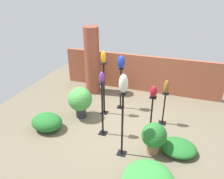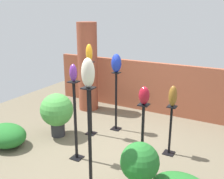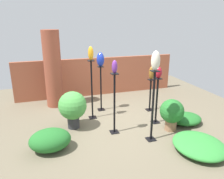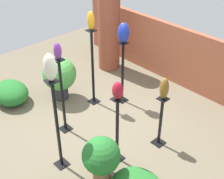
{
  "view_description": "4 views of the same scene",
  "coord_description": "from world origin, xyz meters",
  "px_view_note": "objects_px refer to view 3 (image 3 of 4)",
  "views": [
    {
      "loc": [
        1.38,
        -4.79,
        3.56
      ],
      "look_at": [
        -0.27,
        0.1,
        1.02
      ],
      "focal_mm": 35.0,
      "sensor_mm": 36.0,
      "label": 1
    },
    {
      "loc": [
        2.26,
        -3.84,
        2.57
      ],
      "look_at": [
        -0.03,
        0.3,
        1.14
      ],
      "focal_mm": 42.0,
      "sensor_mm": 36.0,
      "label": 2
    },
    {
      "loc": [
        -1.79,
        -4.9,
        2.57
      ],
      "look_at": [
        -0.12,
        0.35,
        0.8
      ],
      "focal_mm": 35.0,
      "sensor_mm": 36.0,
      "label": 3
    },
    {
      "loc": [
        3.51,
        -2.89,
        3.75
      ],
      "look_at": [
        0.14,
        0.26,
        0.77
      ],
      "focal_mm": 50.0,
      "sensor_mm": 36.0,
      "label": 4
    }
  ],
  "objects_px": {
    "pedestal_bronze": "(150,97)",
    "art_vase_violet": "(115,67)",
    "pedestal_amber": "(92,92)",
    "pedestal_ruby": "(157,103)",
    "art_vase_ivory": "(156,61)",
    "potted_plant_mid_right": "(172,112)",
    "art_vase_amber": "(91,53)",
    "art_vase_cobalt": "(100,59)",
    "art_vase_ruby": "(159,73)",
    "pedestal_cobalt": "(101,91)",
    "pedestal_violet": "(114,106)",
    "brick_pillar": "(53,69)",
    "pedestal_ivory": "(153,109)",
    "potted_plant_walkway_edge": "(73,107)",
    "art_vase_bronze": "(151,73)"
  },
  "relations": [
    {
      "from": "pedestal_cobalt",
      "to": "art_vase_amber",
      "type": "distance_m",
      "value": 1.3
    },
    {
      "from": "art_vase_violet",
      "to": "art_vase_cobalt",
      "type": "distance_m",
      "value": 1.42
    },
    {
      "from": "art_vase_violet",
      "to": "art_vase_ruby",
      "type": "bearing_deg",
      "value": 8.4
    },
    {
      "from": "art_vase_cobalt",
      "to": "potted_plant_walkway_edge",
      "type": "height_order",
      "value": "art_vase_cobalt"
    },
    {
      "from": "pedestal_amber",
      "to": "potted_plant_walkway_edge",
      "type": "bearing_deg",
      "value": -144.7
    },
    {
      "from": "art_vase_amber",
      "to": "potted_plant_mid_right",
      "type": "height_order",
      "value": "art_vase_amber"
    },
    {
      "from": "brick_pillar",
      "to": "pedestal_violet",
      "type": "height_order",
      "value": "brick_pillar"
    },
    {
      "from": "art_vase_violet",
      "to": "pedestal_amber",
      "type": "bearing_deg",
      "value": 108.3
    },
    {
      "from": "pedestal_bronze",
      "to": "pedestal_violet",
      "type": "bearing_deg",
      "value": -145.81
    },
    {
      "from": "pedestal_bronze",
      "to": "art_vase_violet",
      "type": "bearing_deg",
      "value": -145.81
    },
    {
      "from": "art_vase_ruby",
      "to": "art_vase_amber",
      "type": "distance_m",
      "value": 1.74
    },
    {
      "from": "pedestal_violet",
      "to": "art_vase_violet",
      "type": "relative_size",
      "value": 4.96
    },
    {
      "from": "art_vase_bronze",
      "to": "potted_plant_mid_right",
      "type": "bearing_deg",
      "value": -93.25
    },
    {
      "from": "pedestal_cobalt",
      "to": "pedestal_ivory",
      "type": "xyz_separation_m",
      "value": [
        0.62,
        -1.98,
        0.13
      ]
    },
    {
      "from": "art_vase_cobalt",
      "to": "art_vase_amber",
      "type": "bearing_deg",
      "value": -128.49
    },
    {
      "from": "pedestal_violet",
      "to": "pedestal_ruby",
      "type": "bearing_deg",
      "value": 8.4
    },
    {
      "from": "brick_pillar",
      "to": "pedestal_ruby",
      "type": "bearing_deg",
      "value": -40.25
    },
    {
      "from": "pedestal_violet",
      "to": "pedestal_cobalt",
      "type": "distance_m",
      "value": 1.42
    },
    {
      "from": "art_vase_cobalt",
      "to": "art_vase_ivory",
      "type": "xyz_separation_m",
      "value": [
        0.62,
        -1.98,
        0.27
      ]
    },
    {
      "from": "art_vase_ivory",
      "to": "potted_plant_mid_right",
      "type": "bearing_deg",
      "value": 22.11
    },
    {
      "from": "pedestal_ruby",
      "to": "art_vase_cobalt",
      "type": "distance_m",
      "value": 1.94
    },
    {
      "from": "art_vase_violet",
      "to": "art_vase_amber",
      "type": "xyz_separation_m",
      "value": [
        -0.31,
        0.95,
        0.17
      ]
    },
    {
      "from": "art_vase_cobalt",
      "to": "pedestal_bronze",
      "type": "bearing_deg",
      "value": -18.33
    },
    {
      "from": "pedestal_amber",
      "to": "potted_plant_mid_right",
      "type": "distance_m",
      "value": 2.09
    },
    {
      "from": "pedestal_ivory",
      "to": "art_vase_ivory",
      "type": "relative_size",
      "value": 3.94
    },
    {
      "from": "art_vase_violet",
      "to": "potted_plant_walkway_edge",
      "type": "bearing_deg",
      "value": 148.51
    },
    {
      "from": "art_vase_ivory",
      "to": "potted_plant_mid_right",
      "type": "relative_size",
      "value": 0.52
    },
    {
      "from": "pedestal_cobalt",
      "to": "pedestal_ivory",
      "type": "relative_size",
      "value": 0.83
    },
    {
      "from": "art_vase_bronze",
      "to": "potted_plant_mid_right",
      "type": "relative_size",
      "value": 0.48
    },
    {
      "from": "pedestal_amber",
      "to": "pedestal_ruby",
      "type": "bearing_deg",
      "value": -27.32
    },
    {
      "from": "art_vase_bronze",
      "to": "potted_plant_walkway_edge",
      "type": "distance_m",
      "value": 2.41
    },
    {
      "from": "art_vase_ruby",
      "to": "art_vase_amber",
      "type": "height_order",
      "value": "art_vase_amber"
    },
    {
      "from": "pedestal_amber",
      "to": "art_vase_violet",
      "type": "bearing_deg",
      "value": -71.7
    },
    {
      "from": "pedestal_amber",
      "to": "art_vase_cobalt",
      "type": "distance_m",
      "value": 0.97
    },
    {
      "from": "brick_pillar",
      "to": "art_vase_amber",
      "type": "bearing_deg",
      "value": -54.41
    },
    {
      "from": "pedestal_bronze",
      "to": "potted_plant_mid_right",
      "type": "height_order",
      "value": "pedestal_bronze"
    },
    {
      "from": "pedestal_bronze",
      "to": "art_vase_cobalt",
      "type": "distance_m",
      "value": 1.8
    },
    {
      "from": "pedestal_violet",
      "to": "pedestal_bronze",
      "type": "bearing_deg",
      "value": 34.19
    },
    {
      "from": "brick_pillar",
      "to": "art_vase_cobalt",
      "type": "xyz_separation_m",
      "value": [
        1.27,
        -0.8,
        0.36
      ]
    },
    {
      "from": "pedestal_ivory",
      "to": "art_vase_amber",
      "type": "xyz_separation_m",
      "value": [
        -0.99,
        1.52,
        1.03
      ]
    },
    {
      "from": "pedestal_amber",
      "to": "pedestal_violet",
      "type": "bearing_deg",
      "value": -71.7
    },
    {
      "from": "art_vase_violet",
      "to": "art_vase_amber",
      "type": "relative_size",
      "value": 0.82
    },
    {
      "from": "pedestal_amber",
      "to": "art_vase_ruby",
      "type": "xyz_separation_m",
      "value": [
        1.5,
        -0.78,
        0.6
      ]
    },
    {
      "from": "art_vase_amber",
      "to": "art_vase_cobalt",
      "type": "bearing_deg",
      "value": 51.51
    },
    {
      "from": "pedestal_ruby",
      "to": "pedestal_ivory",
      "type": "relative_size",
      "value": 0.75
    },
    {
      "from": "pedestal_violet",
      "to": "art_vase_ivory",
      "type": "relative_size",
      "value": 3.6
    },
    {
      "from": "art_vase_violet",
      "to": "potted_plant_walkway_edge",
      "type": "xyz_separation_m",
      "value": [
        -0.89,
        0.54,
        -1.04
      ]
    },
    {
      "from": "potted_plant_walkway_edge",
      "to": "pedestal_bronze",
      "type": "bearing_deg",
      "value": 10.25
    },
    {
      "from": "pedestal_cobalt",
      "to": "pedestal_amber",
      "type": "bearing_deg",
      "value": -128.49
    },
    {
      "from": "art_vase_bronze",
      "to": "art_vase_amber",
      "type": "relative_size",
      "value": 1.06
    }
  ]
}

